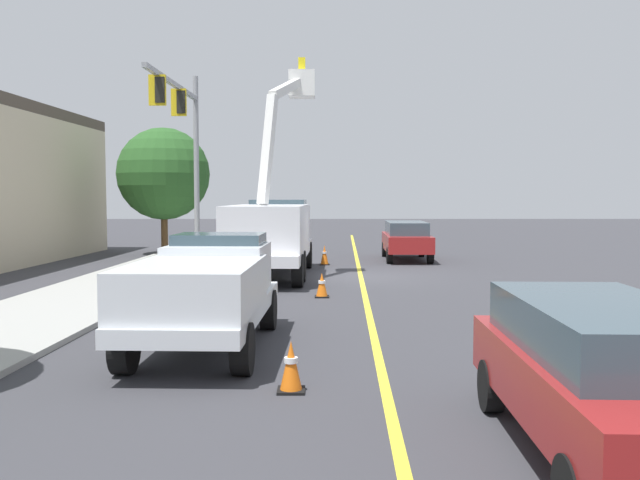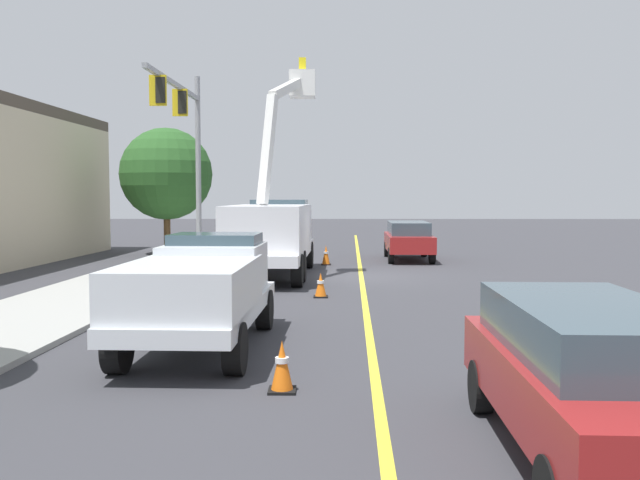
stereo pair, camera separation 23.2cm
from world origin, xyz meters
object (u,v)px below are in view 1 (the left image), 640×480
(traffic_cone_leading, at_px, (291,367))
(traffic_cone_mid_front, at_px, (322,285))
(passing_minivan, at_px, (406,238))
(traffic_cone_mid_rear, at_px, (324,255))
(service_pickup_truck, at_px, (206,289))
(utility_bucket_truck, at_px, (272,230))
(traffic_signal_mast, at_px, (184,132))
(trailing_sedan, at_px, (605,370))

(traffic_cone_leading, distance_m, traffic_cone_mid_front, 9.15)
(passing_minivan, bearing_deg, traffic_cone_mid_rear, 120.68)
(service_pickup_truck, bearing_deg, traffic_cone_mid_rear, -8.73)
(utility_bucket_truck, height_order, traffic_signal_mast, traffic_signal_mast)
(traffic_signal_mast, bearing_deg, utility_bucket_truck, -122.99)
(utility_bucket_truck, height_order, traffic_cone_mid_front, utility_bucket_truck)
(traffic_cone_mid_front, distance_m, traffic_signal_mast, 10.28)
(passing_minivan, distance_m, traffic_signal_mast, 10.71)
(traffic_cone_mid_rear, bearing_deg, passing_minivan, -59.32)
(trailing_sedan, relative_size, traffic_cone_mid_front, 7.05)
(traffic_cone_leading, distance_m, traffic_signal_mast, 17.83)
(traffic_cone_mid_rear, relative_size, traffic_signal_mast, 0.10)
(service_pickup_truck, height_order, trailing_sedan, service_pickup_truck)
(traffic_cone_mid_front, bearing_deg, traffic_cone_leading, 176.83)
(service_pickup_truck, relative_size, traffic_signal_mast, 0.73)
(traffic_cone_mid_front, relative_size, traffic_cone_mid_rear, 0.85)
(passing_minivan, bearing_deg, traffic_cone_leading, 167.93)
(trailing_sedan, height_order, traffic_cone_leading, trailing_sedan)
(traffic_cone_leading, relative_size, traffic_signal_mast, 0.10)
(trailing_sedan, bearing_deg, passing_minivan, -2.17)
(traffic_cone_mid_front, bearing_deg, service_pickup_truck, 161.10)
(service_pickup_truck, height_order, traffic_signal_mast, traffic_signal_mast)
(service_pickup_truck, bearing_deg, trailing_sedan, -135.74)
(service_pickup_truck, distance_m, traffic_cone_leading, 3.32)
(utility_bucket_truck, relative_size, traffic_cone_mid_rear, 10.20)
(traffic_cone_leading, relative_size, traffic_cone_mid_front, 1.09)
(utility_bucket_truck, relative_size, passing_minivan, 1.70)
(service_pickup_truck, xyz_separation_m, trailing_sedan, (-5.27, -5.14, -0.15))
(service_pickup_truck, bearing_deg, passing_minivan, -18.96)
(traffic_cone_mid_front, xyz_separation_m, traffic_cone_mid_rear, (8.93, -0.17, 0.06))
(traffic_cone_leading, distance_m, traffic_cone_mid_rear, 18.09)
(service_pickup_truck, relative_size, traffic_cone_mid_rear, 6.99)
(traffic_signal_mast, bearing_deg, passing_minivan, -67.41)
(passing_minivan, bearing_deg, utility_bucket_truck, 137.41)
(trailing_sedan, bearing_deg, utility_bucket_truck, 15.65)
(trailing_sedan, distance_m, traffic_cone_mid_front, 12.04)
(passing_minivan, relative_size, traffic_cone_leading, 6.49)
(utility_bucket_truck, xyz_separation_m, traffic_signal_mast, (2.27, 3.50, 3.67))
(traffic_signal_mast, bearing_deg, traffic_cone_leading, -164.02)
(traffic_cone_leading, xyz_separation_m, traffic_signal_mast, (16.48, 4.72, 4.93))
(service_pickup_truck, height_order, passing_minivan, service_pickup_truck)
(trailing_sedan, height_order, traffic_cone_mid_rear, trailing_sedan)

